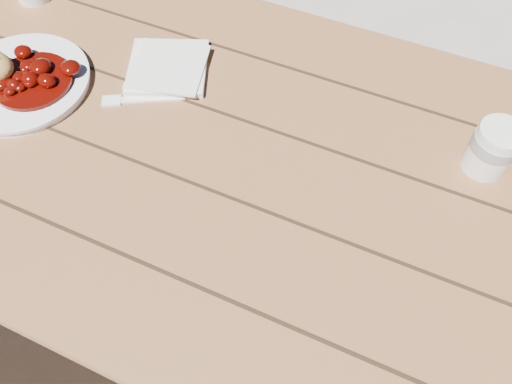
% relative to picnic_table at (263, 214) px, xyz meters
% --- Properties ---
extents(ground, '(60.00, 60.00, 0.00)m').
position_rel_picnic_table_xyz_m(ground, '(0.00, 0.00, -0.59)').
color(ground, '#A5A095').
rests_on(ground, ground).
extents(picnic_table, '(2.00, 1.55, 0.75)m').
position_rel_picnic_table_xyz_m(picnic_table, '(0.00, 0.00, 0.00)').
color(picnic_table, brown).
rests_on(picnic_table, ground).
extents(main_plate, '(0.26, 0.26, 0.02)m').
position_rel_picnic_table_xyz_m(main_plate, '(-0.50, -0.01, 0.17)').
color(main_plate, white).
rests_on(main_plate, picnic_table).
extents(goulash_stew, '(0.15, 0.15, 0.04)m').
position_rel_picnic_table_xyz_m(goulash_stew, '(-0.47, -0.01, 0.20)').
color(goulash_stew, '#4B0702').
rests_on(goulash_stew, main_plate).
extents(coffee_cup, '(0.07, 0.07, 0.09)m').
position_rel_picnic_table_xyz_m(coffee_cup, '(0.34, 0.16, 0.21)').
color(coffee_cup, white).
rests_on(coffee_cup, picnic_table).
extents(napkin_stack, '(0.20, 0.20, 0.01)m').
position_rel_picnic_table_xyz_m(napkin_stack, '(-0.27, 0.14, 0.17)').
color(napkin_stack, white).
rests_on(napkin_stack, picnic_table).
extents(fork_table, '(0.15, 0.10, 0.00)m').
position_rel_picnic_table_xyz_m(fork_table, '(-0.26, 0.06, 0.16)').
color(fork_table, white).
rests_on(fork_table, picnic_table).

